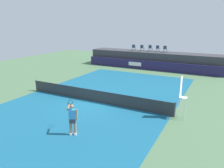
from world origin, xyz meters
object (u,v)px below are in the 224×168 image
Objects in this scene: spectator_chair_left at (142,48)px; spectator_chair_center at (150,48)px; spectator_chair_far_left at (134,47)px; spectator_chair_far_right at (165,49)px; spectator_chair_right at (158,48)px; umpire_chair at (182,95)px; net_post_near at (36,85)px; tennis_player at (72,118)px; net_post_far at (175,110)px.

spectator_chair_left is 1.13m from spectator_chair_center.
spectator_chair_far_left is 1.00× the size of spectator_chair_far_right.
spectator_chair_right is 16.56m from umpire_chair.
spectator_chair_left and spectator_chair_center have the same top height.
spectator_chair_left reaches higher than umpire_chair.
spectator_chair_far_left is 15.52m from net_post_near.
spectator_chair_left is 0.50× the size of tennis_player.
spectator_chair_far_right is at bearing 90.61° from tennis_player.
spectator_chair_center and spectator_chair_right have the same top height.
net_post_near is at bearing 180.00° from net_post_far.
umpire_chair is at bearing 45.92° from tennis_player.
spectator_chair_right is (1.07, -0.05, 0.00)m from spectator_chair_center.
spectator_chair_far_left is 0.89× the size of net_post_far.
spectator_chair_far_right is (3.18, 0.15, 0.00)m from spectator_chair_left.
spectator_chair_left is at bearing -173.89° from spectator_chair_right.
spectator_chair_left is at bearing 99.59° from tennis_player.
spectator_chair_center is (2.26, 0.46, 0.00)m from spectator_chair_far_left.
spectator_chair_far_right is 20.33m from tennis_player.
tennis_player is at bearing -80.41° from spectator_chair_left.
net_post_far is at bearing -58.99° from spectator_chair_far_left.
net_post_far is at bearing 48.00° from tennis_player.
spectator_chair_far_left reaches higher than umpire_chair.
spectator_chair_center reaches higher than net_post_far.
spectator_chair_right is 20.44m from tennis_player.
spectator_chair_center is 16.59m from net_post_near.
spectator_chair_center is at bearing 14.34° from spectator_chair_left.
umpire_chair is (9.35, -14.98, -1.11)m from spectator_chair_far_left.
spectator_chair_far_left is at bearing 121.01° from net_post_far.
tennis_player is (2.30, -20.38, -1.73)m from spectator_chair_center.
spectator_chair_right is 16.56m from net_post_far.
net_post_far is (-0.34, -0.01, -1.09)m from umpire_chair.
spectator_chair_left is 1.00× the size of spectator_chair_far_right.
spectator_chair_far_left is at bearing 121.98° from umpire_chair.
net_post_far is 6.66m from tennis_player.
net_post_far is at bearing -178.62° from umpire_chair.
umpire_chair is at bearing 1.38° from net_post_far.
spectator_chair_left is 0.89× the size of net_post_near.
spectator_chair_center is (1.10, 0.28, 0.00)m from spectator_chair_left.
spectator_chair_far_left is 1.00× the size of spectator_chair_right.
spectator_chair_center is at bearing 177.43° from spectator_chair_right.
spectator_chair_far_right is at bearing -4.42° from spectator_chair_right.
umpire_chair is at bearing 0.04° from net_post_near.
spectator_chair_far_right is 0.89× the size of net_post_near.
spectator_chair_right is 0.89× the size of net_post_far.
net_post_near is at bearing 148.18° from tennis_player.
spectator_chair_far_left is 0.89× the size of net_post_near.
tennis_player is (-4.79, -4.94, -0.63)m from umpire_chair.
tennis_player is at bearing -89.39° from spectator_chair_far_right.
tennis_player is at bearing -86.54° from spectator_chair_right.
umpire_chair is at bearing -58.02° from spectator_chair_far_left.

